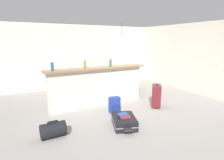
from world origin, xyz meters
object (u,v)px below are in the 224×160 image
object	(u,v)px
bottle_amber	(85,65)
bottle_green	(110,63)
suitcase_upright_maroon	(156,96)
bottle_white	(132,60)
backpack_blue	(115,105)
book_stack	(124,116)
bottle_blue	(52,67)
suitcase_flat_black	(124,121)
duffel_bag_black	(53,130)
dining_chair_near_partition	(130,79)
pendant_lamp	(122,38)
dining_table	(123,73)

from	to	relation	value
bottle_amber	bottle_green	world-z (taller)	bottle_amber
suitcase_upright_maroon	bottle_amber	bearing A→B (deg)	156.34
bottle_white	backpack_blue	distance (m)	1.69
book_stack	bottle_green	bearing A→B (deg)	73.19
bottle_blue	suitcase_flat_black	xyz separation A→B (m)	(1.20, -1.49, -1.13)
book_stack	bottle_white	bearing A→B (deg)	51.51
bottle_white	duffel_bag_black	xyz separation A→B (m)	(-2.75, -1.34, -1.13)
dining_chair_near_partition	suitcase_upright_maroon	bearing A→B (deg)	-94.84
bottle_blue	book_stack	distance (m)	2.15
bottle_green	backpack_blue	distance (m)	1.24
suitcase_flat_black	backpack_blue	world-z (taller)	backpack_blue
book_stack	pendant_lamp	bearing A→B (deg)	59.97
dining_table	backpack_blue	bearing A→B (deg)	-126.55
dining_table	suitcase_upright_maroon	xyz separation A→B (m)	(-0.14, -2.08, -0.32)
bottle_amber	book_stack	size ratio (longest dim) A/B	0.85
dining_table	duffel_bag_black	xyz separation A→B (m)	(-3.11, -2.46, -0.50)
duffel_bag_black	bottle_white	bearing A→B (deg)	25.94
book_stack	bottle_blue	bearing A→B (deg)	128.33
bottle_green	book_stack	xyz separation A→B (m)	(-0.44, -1.45, -0.99)
bottle_green	pendant_lamp	size ratio (longest dim) A/B	0.34
pendant_lamp	book_stack	bearing A→B (deg)	-120.03
suitcase_flat_black	dining_chair_near_partition	bearing A→B (deg)	53.41
dining_table	backpack_blue	world-z (taller)	dining_table
bottle_green	bottle_white	distance (m)	0.84
suitcase_upright_maroon	book_stack	world-z (taller)	suitcase_upright_maroon
duffel_bag_black	backpack_blue	xyz separation A→B (m)	(1.70, 0.55, 0.05)
bottle_blue	suitcase_upright_maroon	bearing A→B (deg)	-17.79
book_stack	duffel_bag_black	bearing A→B (deg)	170.03
bottle_green	backpack_blue	xyz separation A→B (m)	(-0.22, -0.64, -1.04)
pendant_lamp	suitcase_flat_black	distance (m)	3.62
pendant_lamp	backpack_blue	distance (m)	2.91
duffel_bag_black	suitcase_flat_black	bearing A→B (deg)	-9.69
bottle_blue	dining_table	world-z (taller)	bottle_blue
bottle_green	bottle_amber	bearing A→B (deg)	-179.59
suitcase_flat_black	duffel_bag_black	world-z (taller)	duffel_bag_black
dining_chair_near_partition	backpack_blue	xyz separation A→B (m)	(-1.41, -1.37, -0.31)
bottle_blue	bottle_green	distance (m)	1.63
bottle_blue	pendant_lamp	xyz separation A→B (m)	(2.74, 1.19, 0.74)
bottle_blue	bottle_green	xyz separation A→B (m)	(1.62, -0.05, 0.00)
bottle_amber	dining_chair_near_partition	distance (m)	2.23
pendant_lamp	backpack_blue	size ratio (longest dim) A/B	1.51
bottle_amber	bottle_white	world-z (taller)	bottle_white
bottle_green	duffel_bag_black	xyz separation A→B (m)	(-1.92, -1.19, -1.10)
dining_chair_near_partition	pendant_lamp	size ratio (longest dim) A/B	1.47
bottle_white	suitcase_flat_black	distance (m)	2.34
bottle_amber	book_stack	bearing A→B (deg)	-76.58
bottle_blue	backpack_blue	bearing A→B (deg)	-26.04
bottle_blue	suitcase_flat_black	world-z (taller)	bottle_blue
bottle_amber	duffel_bag_black	world-z (taller)	bottle_amber
bottle_blue	suitcase_upright_maroon	size ratio (longest dim) A/B	0.31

